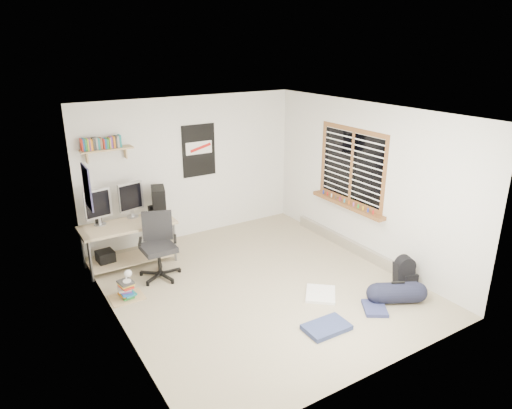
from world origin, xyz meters
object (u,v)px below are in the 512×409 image
desk (129,243)px  backpack (404,274)px  duffel_bag (397,293)px  book_stack (126,288)px  office_chair (158,247)px

desk → backpack: size_ratio=3.92×
duffel_bag → book_stack: 3.70m
desk → office_chair: bearing=-61.8°
desk → office_chair: 0.70m
office_chair → duffel_bag: office_chair is taller
backpack → book_stack: 3.93m
backpack → book_stack: (-3.50, 1.80, -0.05)m
backpack → duffel_bag: size_ratio=0.65×
duffel_bag → book_stack: bearing=174.7°
office_chair → backpack: 3.60m
office_chair → duffel_bag: size_ratio=1.76×
office_chair → book_stack: size_ratio=2.52×
desk → book_stack: (-0.37, -0.98, -0.22)m
desk → book_stack: desk is taller
duffel_bag → book_stack: size_ratio=1.43×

